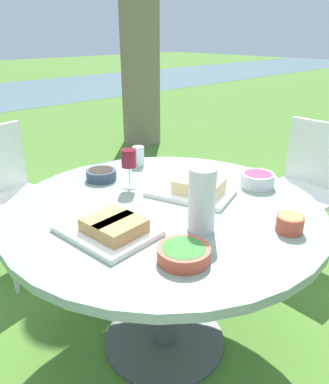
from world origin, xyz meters
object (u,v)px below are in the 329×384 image
Objects in this scene: chair_far_back at (6,189)px; water_pitcher at (202,200)px; wine_glass at (129,160)px; dining_table at (164,230)px; chair_near_right at (307,181)px.

water_pitcher reaches higher than chair_far_back.
wine_glass is (0.25, -0.91, 0.35)m from chair_far_back.
wine_glass is at bearing 86.81° from dining_table.
chair_near_right is at bearing 9.31° from water_pitcher.
wine_glass is (0.01, 0.25, 0.25)m from dining_table.
dining_table is at bearing -78.72° from chair_far_back.
chair_far_back is at bearing 101.28° from dining_table.
dining_table is 1.48× the size of chair_near_right.
wine_glass is (-1.21, 0.28, 0.35)m from chair_near_right.
dining_table is 7.17× the size of wine_glass.
chair_far_back is 1.45m from water_pitcher.
dining_table is 1.19m from chair_far_back.
water_pitcher is (-1.27, -0.21, 0.33)m from chair_near_right.
water_pitcher is 0.49m from wine_glass.
wine_glass is (0.06, 0.49, 0.01)m from water_pitcher.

